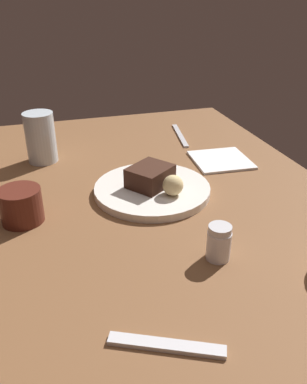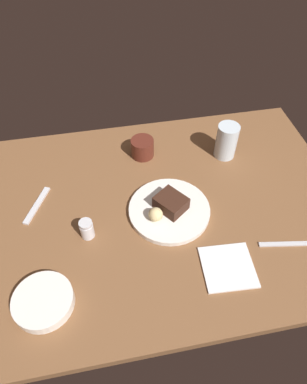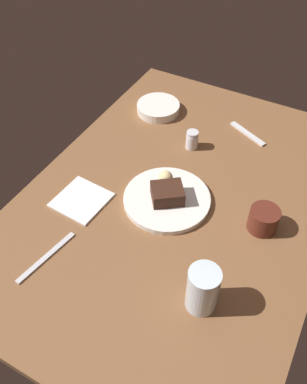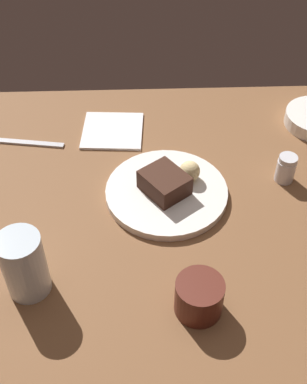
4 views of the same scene
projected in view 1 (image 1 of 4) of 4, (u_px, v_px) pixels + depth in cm
name	position (u px, v px, depth cm)	size (l,w,h in cm)	color
dining_table	(146.00, 207.00, 85.04)	(120.00, 84.00, 3.00)	brown
dessert_plate	(152.00, 190.00, 86.99)	(25.08, 25.08, 1.67)	white
chocolate_cake_slice	(150.00, 176.00, 85.90)	(8.81, 7.50, 4.37)	#381E14
bread_roll	(173.00, 185.00, 82.21)	(4.30, 4.30, 4.30)	#DBC184
salt_shaker	(219.00, 243.00, 65.56)	(4.04, 4.04, 6.24)	silver
water_glass	(41.00, 138.00, 100.01)	(7.42, 7.42, 12.59)	silver
coffee_cup	(21.00, 206.00, 75.75)	(8.06, 8.06, 6.72)	#562319
dessert_spoon	(166.00, 345.00, 50.50)	(15.00, 1.80, 0.70)	silver
butter_knife	(180.00, 135.00, 119.02)	(19.00, 1.40, 0.50)	silver
folded_napkin	(221.00, 160.00, 102.61)	(14.04, 13.89, 0.60)	white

